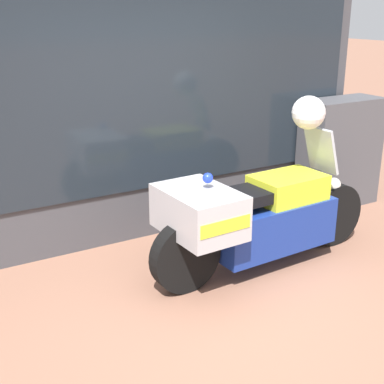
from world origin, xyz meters
name	(u,v)px	position (x,y,z in m)	size (l,w,h in m)	color
ground_plane	(228,321)	(0.00, 0.00, 0.00)	(60.00, 60.00, 0.00)	#8E604C
shop_building	(76,45)	(-0.40, 2.00, 2.00)	(5.82, 0.55, 3.97)	#424247
window_display	(153,187)	(0.37, 2.03, 0.46)	(4.48, 0.30, 1.89)	slate
paramedic_motorcycle	(253,217)	(0.68, 0.62, 0.53)	(2.44, 0.80, 1.26)	black
utility_cabinet	(339,153)	(2.64, 1.52, 0.65)	(1.00, 0.45, 1.31)	#4C4C51
white_helmet	(309,113)	(1.29, 0.65, 1.42)	(0.31, 0.31, 0.31)	white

